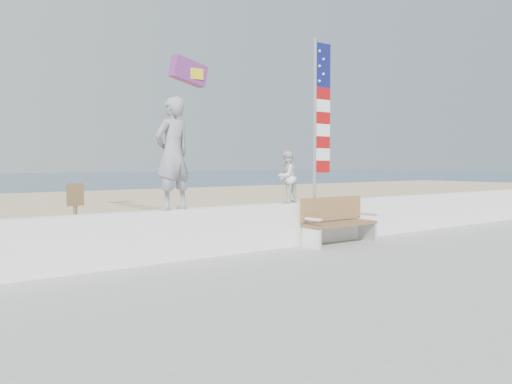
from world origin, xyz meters
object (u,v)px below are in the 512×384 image
bench (337,220)px  flag (319,113)px  adult (173,154)px  child (287,177)px

bench → flag: bearing=105.2°
adult → bench: bearing=161.6°
adult → flag: flag is taller
adult → bench: size_ratio=1.11×
child → bench: 1.47m
adult → bench: 4.00m
bench → flag: 2.35m
child → bench: child is taller
child → flag: 1.66m
bench → child: bearing=156.6°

